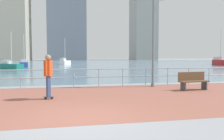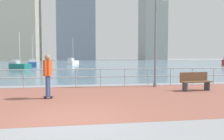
# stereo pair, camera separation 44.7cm
# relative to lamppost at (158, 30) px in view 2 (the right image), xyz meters

# --- Properties ---
(ground) EXTENTS (220.00, 220.00, 0.00)m
(ground) POSITION_rel_lamppost_xyz_m (-4.57, 34.17, -3.20)
(ground) COLOR gray
(brick_paving) EXTENTS (28.00, 7.06, 0.01)m
(brick_paving) POSITION_rel_lamppost_xyz_m (-4.57, -2.94, -3.19)
(brick_paving) COLOR #935647
(brick_paving) RESTS_ON ground
(harbor_water) EXTENTS (180.00, 88.00, 0.00)m
(harbor_water) POSITION_rel_lamppost_xyz_m (-4.57, 45.59, -3.20)
(harbor_water) COLOR slate
(harbor_water) RESTS_ON ground
(waterfront_railing) EXTENTS (25.25, 0.06, 1.03)m
(waterfront_railing) POSITION_rel_lamppost_xyz_m (-4.57, 0.59, -2.49)
(waterfront_railing) COLOR #9EADB7
(waterfront_railing) RESTS_ON ground
(lamppost) EXTENTS (0.82, 0.36, 5.78)m
(lamppost) POSITION_rel_lamppost_xyz_m (0.00, 0.00, 0.00)
(lamppost) COLOR slate
(lamppost) RESTS_ON ground
(skateboarder) EXTENTS (0.41, 0.55, 1.79)m
(skateboarder) POSITION_rel_lamppost_xyz_m (-5.65, -2.72, -2.11)
(skateboarder) COLOR black
(skateboarder) RESTS_ON ground
(park_bench) EXTENTS (1.64, 0.63, 0.92)m
(park_bench) POSITION_rel_lamppost_xyz_m (1.39, -1.64, -2.72)
(park_bench) COLOR brown
(park_bench) RESTS_ON ground
(sailboat_ivory) EXTENTS (2.43, 4.06, 5.46)m
(sailboat_ivory) POSITION_rel_lamppost_xyz_m (-5.59, 35.03, -2.68)
(sailboat_ivory) COLOR white
(sailboat_ivory) RESTS_ON ground
(sailboat_red) EXTENTS (1.69, 3.87, 5.26)m
(sailboat_red) POSITION_rel_lamppost_xyz_m (-11.88, 26.03, -2.70)
(sailboat_red) COLOR #284799
(sailboat_red) RESTS_ON ground
(sailboat_gray) EXTENTS (3.31, 3.15, 4.91)m
(sailboat_gray) POSITION_rel_lamppost_xyz_m (-12.21, 19.06, -2.73)
(sailboat_gray) COLOR #197266
(sailboat_gray) RESTS_ON ground
(tower_steel) EXTENTS (11.03, 13.64, 38.49)m
(tower_steel) POSITION_rel_lamppost_xyz_m (32.59, 96.74, 15.22)
(tower_steel) COLOR #939993
(tower_steel) RESTS_ON ground
(tower_beige) EXTENTS (16.87, 12.82, 41.20)m
(tower_beige) POSITION_rel_lamppost_xyz_m (-5.31, 92.59, 16.57)
(tower_beige) COLOR slate
(tower_beige) RESTS_ON ground
(tower_slate) EXTENTS (16.12, 14.73, 35.93)m
(tower_slate) POSITION_rel_lamppost_xyz_m (-28.90, 85.73, 13.93)
(tower_slate) COLOR #B2AD99
(tower_slate) RESTS_ON ground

